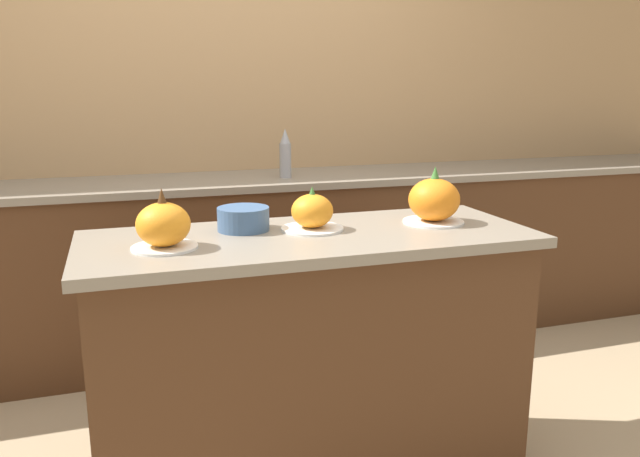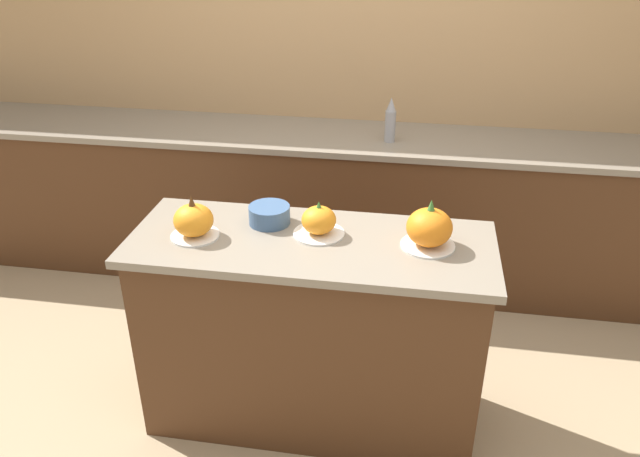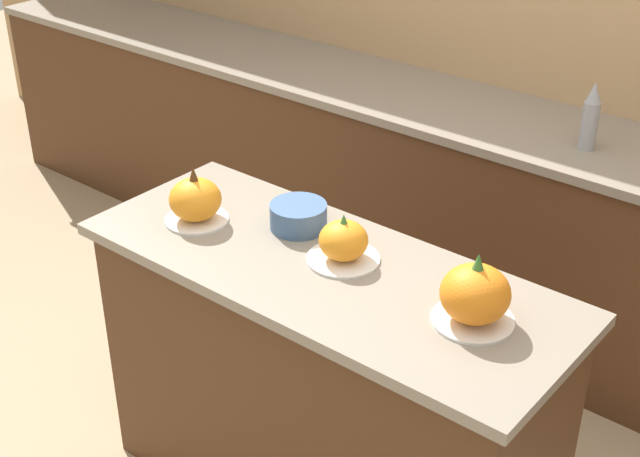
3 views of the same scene
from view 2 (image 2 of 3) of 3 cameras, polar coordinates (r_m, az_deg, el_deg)
ground_plane at (r=3.05m, az=-0.73°, el=-16.43°), size 12.00×12.00×0.00m
wall_back at (r=3.86m, az=3.42°, el=14.57°), size 8.00×0.06×2.50m
kitchen_island at (r=2.75m, az=-0.79°, el=-9.48°), size 1.48×0.58×0.92m
back_counter at (r=3.81m, az=2.54°, el=1.90°), size 6.00×0.60×0.93m
pumpkin_cake_left at (r=2.55m, az=-11.49°, el=0.66°), size 0.20×0.20×0.18m
pumpkin_cake_center at (r=2.52m, az=-0.11°, el=0.62°), size 0.21×0.21×0.15m
pumpkin_cake_right at (r=2.46m, az=9.96°, el=0.01°), size 0.21×0.21×0.20m
bottle_tall at (r=3.52m, az=6.46°, el=9.77°), size 0.06×0.06×0.25m
mixing_bowl at (r=2.62m, az=-4.65°, el=1.27°), size 0.17×0.17×0.08m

